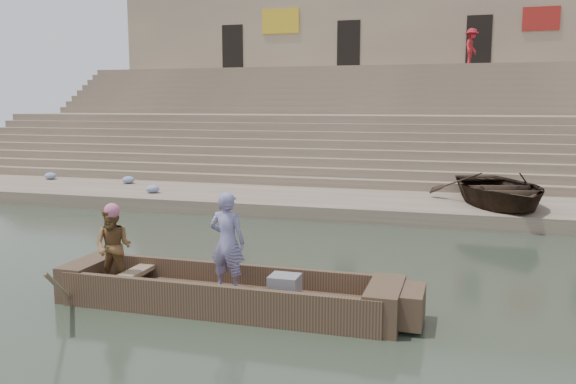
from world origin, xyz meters
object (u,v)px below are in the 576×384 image
at_px(main_rowboat, 227,301).
at_px(standing_man, 227,242).
at_px(television, 284,288).
at_px(rowing_man, 113,247).
at_px(pedestrian, 471,47).
at_px(beached_rowboat, 499,189).

bearing_deg(main_rowboat, standing_man, 105.09).
height_order(standing_man, television, standing_man).
distance_m(standing_man, television, 1.21).
height_order(rowing_man, television, rowing_man).
relative_size(television, pedestrian, 0.25).
xyz_separation_m(main_rowboat, beached_rowboat, (4.58, 9.22, 0.76)).
bearing_deg(beached_rowboat, main_rowboat, -132.82).
xyz_separation_m(main_rowboat, pedestrian, (3.71, 23.75, 6.01)).
bearing_deg(beached_rowboat, pedestrian, 77.05).
bearing_deg(rowing_man, pedestrian, 70.69).
distance_m(main_rowboat, beached_rowboat, 10.33).
distance_m(rowing_man, pedestrian, 25.09).
relative_size(main_rowboat, rowing_man, 3.70).
bearing_deg(television, rowing_man, -177.75).
distance_m(rowing_man, television, 3.00).
distance_m(standing_man, beached_rowboat, 10.16).
xyz_separation_m(rowing_man, television, (2.96, 0.12, -0.48)).
xyz_separation_m(television, pedestrian, (2.74, 23.75, 5.70)).
height_order(beached_rowboat, pedestrian, pedestrian).
distance_m(beached_rowboat, pedestrian, 15.47).
distance_m(rowing_man, beached_rowboat, 11.42).
xyz_separation_m(rowing_man, beached_rowboat, (6.57, 9.34, -0.02)).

